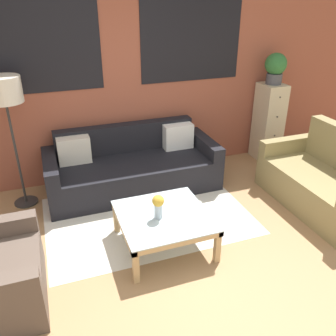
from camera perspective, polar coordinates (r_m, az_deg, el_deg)
The scene contains 10 objects.
ground_plane at distance 3.32m, azimuth 4.23°, elevation -18.61°, with size 16.00×16.00×0.00m, color #9E754C.
wall_back_brick at distance 4.76m, azimuth -7.46°, elevation 14.88°, with size 8.40×0.09×2.80m.
rug at distance 4.19m, azimuth -3.30°, elevation -7.57°, with size 2.30×1.58×0.00m.
couch_dark at distance 4.67m, azimuth -5.72°, elevation 0.01°, with size 2.17×0.88×0.78m.
settee_vintage at distance 4.63m, azimuth 23.92°, elevation -2.11°, with size 0.80×1.51×0.92m.
coffee_table at distance 3.56m, azimuth -0.71°, elevation -8.26°, with size 0.88×0.88×0.37m.
floor_lamp at distance 4.26m, azimuth -24.78°, elevation 10.49°, with size 0.39×0.39×1.55m.
drawer_cabinet at distance 5.61m, azimuth 15.77°, elevation 7.08°, with size 0.33×0.40×1.16m.
potted_plant at distance 5.41m, azimuth 16.85°, elevation 15.23°, with size 0.31×0.31×0.43m.
flower_vase at distance 3.41m, azimuth -1.58°, elevation -5.89°, with size 0.12×0.12×0.25m.
Camera 1 is at (-1.01, -2.12, 2.35)m, focal length 38.00 mm.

